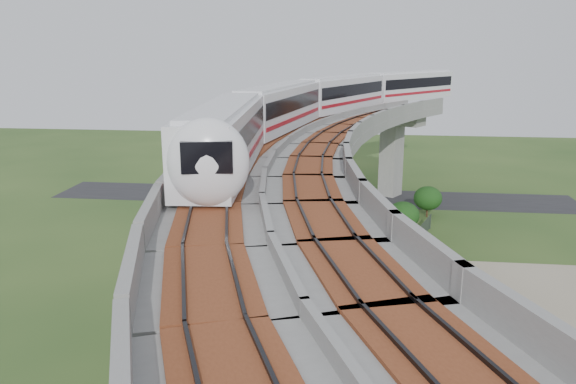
# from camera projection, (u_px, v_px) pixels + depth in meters

# --- Properties ---
(ground) EXTENTS (160.00, 160.00, 0.00)m
(ground) POSITION_uv_depth(u_px,v_px,m) (277.00, 314.00, 36.64)
(ground) COLOR #2A481D
(ground) RESTS_ON ground
(dirt_lot) EXTENTS (18.00, 26.00, 0.04)m
(dirt_lot) POSITION_uv_depth(u_px,v_px,m) (506.00, 342.00, 33.14)
(dirt_lot) COLOR gray
(dirt_lot) RESTS_ON ground
(asphalt_road) EXTENTS (60.00, 8.00, 0.03)m
(asphalt_road) POSITION_uv_depth(u_px,v_px,m) (311.00, 196.00, 65.49)
(asphalt_road) COLOR #232326
(asphalt_road) RESTS_ON ground
(viaduct) EXTENTS (19.58, 73.98, 11.40)m
(viaduct) POSITION_uv_depth(u_px,v_px,m) (339.00, 181.00, 33.95)
(viaduct) COLOR #99968E
(viaduct) RESTS_ON ground
(metro_train) EXTENTS (21.36, 58.68, 3.64)m
(metro_train) POSITION_uv_depth(u_px,v_px,m) (334.00, 101.00, 49.72)
(metro_train) COLOR silver
(metro_train) RESTS_ON ground
(fence) EXTENTS (3.87, 38.73, 1.50)m
(fence) POSITION_uv_depth(u_px,v_px,m) (430.00, 311.00, 35.35)
(fence) COLOR #2D382D
(fence) RESTS_ON ground
(tree_0) EXTENTS (2.86, 2.86, 3.21)m
(tree_0) POSITION_uv_depth(u_px,v_px,m) (428.00, 198.00, 57.14)
(tree_0) COLOR #382314
(tree_0) RESTS_ON ground
(tree_1) EXTENTS (2.85, 2.85, 3.63)m
(tree_1) POSITION_uv_depth(u_px,v_px,m) (403.00, 215.00, 49.88)
(tree_1) COLOR #382314
(tree_1) RESTS_ON ground
(tree_2) EXTENTS (2.55, 2.55, 2.83)m
(tree_2) POSITION_uv_depth(u_px,v_px,m) (378.00, 239.00, 45.60)
(tree_2) COLOR #382314
(tree_2) RESTS_ON ground
(tree_3) EXTENTS (1.98, 1.98, 2.46)m
(tree_3) POSITION_uv_depth(u_px,v_px,m) (375.00, 281.00, 37.85)
(tree_3) COLOR #382314
(tree_3) RESTS_ON ground
(tree_4) EXTENTS (2.59, 2.59, 3.28)m
(tree_4) POSITION_uv_depth(u_px,v_px,m) (384.00, 308.00, 32.63)
(tree_4) COLOR #382314
(tree_4) RESTS_ON ground
(car_red) EXTENTS (4.08, 3.44, 1.32)m
(car_red) POSITION_uv_depth(u_px,v_px,m) (529.00, 356.00, 30.27)
(car_red) COLOR #A82B0F
(car_red) RESTS_ON dirt_lot
(car_dark) EXTENTS (4.21, 2.68, 1.14)m
(car_dark) POSITION_uv_depth(u_px,v_px,m) (504.00, 304.00, 36.66)
(car_dark) COLOR black
(car_dark) RESTS_ON dirt_lot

